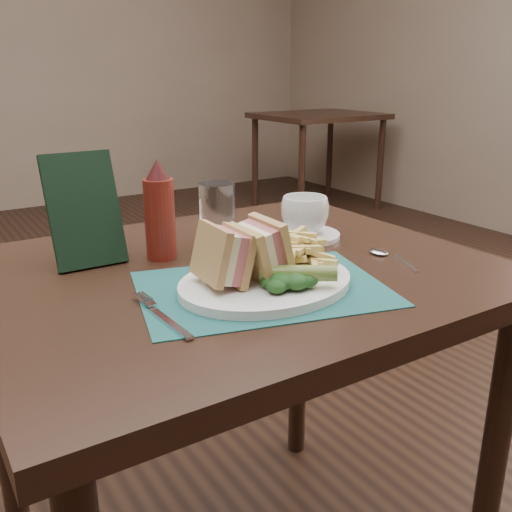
{
  "coord_description": "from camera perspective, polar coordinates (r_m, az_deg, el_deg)",
  "views": [
    {
      "loc": [
        -0.49,
        -1.34,
        1.09
      ],
      "look_at": [
        -0.01,
        -0.59,
        0.8
      ],
      "focal_mm": 40.0,
      "sensor_mm": 36.0,
      "label": 1
    }
  ],
  "objects": [
    {
      "name": "spoon",
      "position": [
        1.09,
        13.77,
        -0.16
      ],
      "size": [
        0.09,
        0.15,
        0.01
      ],
      "primitive_type": null,
      "rotation": [
        0.0,
        0.0,
        -0.4
      ],
      "color": "silver",
      "rests_on": "table_main"
    },
    {
      "name": "plate",
      "position": [
        0.93,
        1.0,
        -2.69
      ],
      "size": [
        0.32,
        0.26,
        0.01
      ],
      "primitive_type": null,
      "rotation": [
        0.0,
        0.0,
        0.09
      ],
      "color": "white",
      "rests_on": "placemat"
    },
    {
      "name": "fries_pile",
      "position": [
        0.97,
        3.96,
        0.64
      ],
      "size": [
        0.18,
        0.2,
        0.06
      ],
      "primitive_type": null,
      "color": "#D8BE6C",
      "rests_on": "plate"
    },
    {
      "name": "coffee_cup",
      "position": [
        1.2,
        4.89,
        4.13
      ],
      "size": [
        0.13,
        0.13,
        0.08
      ],
      "primitive_type": "imported",
      "rotation": [
        0.0,
        0.0,
        0.49
      ],
      "color": "white",
      "rests_on": "saucer"
    },
    {
      "name": "check_presenter",
      "position": [
        1.07,
        -16.81,
        4.42
      ],
      "size": [
        0.13,
        0.08,
        0.2
      ],
      "primitive_type": "cube",
      "rotation": [
        -0.31,
        0.0,
        0.0
      ],
      "color": "black",
      "rests_on": "table_main"
    },
    {
      "name": "table_main",
      "position": [
        1.21,
        -1.89,
        -17.9
      ],
      "size": [
        0.9,
        0.75,
        0.75
      ],
      "primitive_type": null,
      "color": "black",
      "rests_on": "ground"
    },
    {
      "name": "drinking_glass",
      "position": [
        1.12,
        -3.89,
        4.0
      ],
      "size": [
        0.09,
        0.09,
        0.13
      ],
      "primitive_type": "cylinder",
      "rotation": [
        0.0,
        0.0,
        -0.35
      ],
      "color": "silver",
      "rests_on": "table_main"
    },
    {
      "name": "table_bg_right",
      "position": [
        4.66,
        6.12,
        9.41
      ],
      "size": [
        0.9,
        0.75,
        0.75
      ],
      "primitive_type": null,
      "color": "black",
      "rests_on": "ground"
    },
    {
      "name": "kale_garnish",
      "position": [
        0.88,
        3.08,
        -2.37
      ],
      "size": [
        0.11,
        0.08,
        0.03
      ],
      "primitive_type": null,
      "color": "#143714",
      "rests_on": "plate"
    },
    {
      "name": "sandwich_half_a",
      "position": [
        0.88,
        -4.54,
        -0.06
      ],
      "size": [
        0.08,
        0.1,
        0.1
      ],
      "primitive_type": null,
      "rotation": [
        0.0,
        0.24,
        -0.03
      ],
      "color": "tan",
      "rests_on": "plate"
    },
    {
      "name": "ketchup_bottle",
      "position": [
        1.07,
        -9.63,
        4.57
      ],
      "size": [
        0.07,
        0.07,
        0.19
      ],
      "primitive_type": null,
      "rotation": [
        0.0,
        0.0,
        -0.3
      ],
      "color": "#5F1710",
      "rests_on": "table_main"
    },
    {
      "name": "saucer",
      "position": [
        1.21,
        4.83,
        2.1
      ],
      "size": [
        0.16,
        0.16,
        0.01
      ],
      "primitive_type": "cylinder",
      "rotation": [
        0.0,
        0.0,
        -0.06
      ],
      "color": "white",
      "rests_on": "table_main"
    },
    {
      "name": "placemat",
      "position": [
        0.93,
        0.61,
        -3.26
      ],
      "size": [
        0.45,
        0.37,
        0.0
      ],
      "primitive_type": "cube",
      "rotation": [
        0.0,
        0.0,
        -0.26
      ],
      "color": "#184F4D",
      "rests_on": "table_main"
    },
    {
      "name": "floor",
      "position": [
        1.8,
        -10.4,
        -19.32
      ],
      "size": [
        7.0,
        7.0,
        0.0
      ],
      "primitive_type": "plane",
      "color": "black",
      "rests_on": "ground"
    },
    {
      "name": "sandwich_half_b",
      "position": [
        0.9,
        -0.6,
        0.49
      ],
      "size": [
        0.08,
        0.1,
        0.1
      ],
      "primitive_type": null,
      "rotation": [
        0.0,
        -0.24,
        -0.01
      ],
      "color": "tan",
      "rests_on": "plate"
    },
    {
      "name": "fork",
      "position": [
        0.83,
        -9.5,
        -5.59
      ],
      "size": [
        0.04,
        0.17,
        0.01
      ],
      "primitive_type": null,
      "rotation": [
        0.0,
        0.0,
        0.05
      ],
      "color": "silver",
      "rests_on": "placemat"
    },
    {
      "name": "pickle_spear",
      "position": [
        0.89,
        4.26,
        -1.72
      ],
      "size": [
        0.11,
        0.1,
        0.03
      ],
      "primitive_type": "cylinder",
      "rotation": [
        1.54,
        0.0,
        0.9
      ],
      "color": "#536A28",
      "rests_on": "plate"
    }
  ]
}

